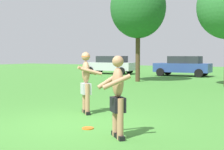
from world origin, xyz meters
name	(u,v)px	position (x,y,z in m)	size (l,w,h in m)	color
ground_plane	(71,125)	(0.00, 0.00, 0.00)	(80.00, 80.00, 0.00)	#428433
player_with_cap	(86,80)	(-0.49, 1.38, 0.97)	(0.83, 0.79, 1.76)	black
player_in_black	(117,95)	(1.53, -0.48, 0.87)	(0.80, 0.70, 1.66)	black
frisbee	(88,128)	(0.58, -0.13, 0.01)	(0.27, 0.27, 0.03)	orange
car_blue_near_post	(183,66)	(-2.76, 18.29, 0.82)	(4.32, 2.07, 1.58)	#2D478C
car_silver_mid_lot	(110,65)	(-9.25, 18.07, 0.82)	(4.42, 2.29, 1.58)	silver
tree_left_field	(138,8)	(-3.77, 11.95, 4.60)	(3.46, 3.46, 6.52)	#4C3823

